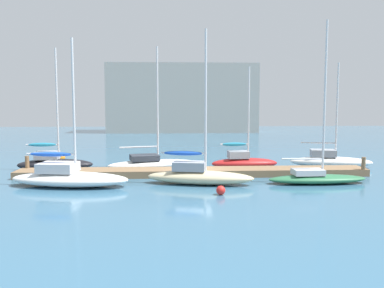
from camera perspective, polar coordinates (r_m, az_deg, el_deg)
name	(u,v)px	position (r m, az deg, el deg)	size (l,w,h in m)	color
ground_plane	(194,176)	(28.52, 0.21, -4.40)	(120.00, 120.00, 0.00)	#386684
dock_pier	(194,172)	(28.48, 0.21, -3.92)	(24.01, 2.15, 0.48)	#846647
dock_piling_near_end	(27,165)	(30.94, -21.91, -2.77)	(0.28, 0.28, 1.33)	#846647
dock_piling_far_end	(363,167)	(30.46, 22.71, -2.93)	(0.28, 0.28, 1.33)	#846647
sailboat_0	(54,162)	(32.14, -18.61, -2.44)	(5.57, 2.00, 9.00)	black
sailboat_1	(68,177)	(25.88, -16.81, -4.38)	(7.46, 3.45, 8.80)	white
sailboat_2	(152,162)	(31.73, -5.51, -2.56)	(7.34, 3.92, 9.24)	white
sailboat_3	(198,174)	(25.43, 0.91, -4.25)	(6.86, 3.09, 9.43)	beige
sailboat_4	(244,161)	(31.58, 7.20, -2.38)	(5.18, 1.95, 7.73)	#B21E1E
sailboat_5	(316,176)	(26.81, 16.90, -4.29)	(6.25, 1.82, 10.01)	#2D7047
sailboat_6	(330,160)	(33.80, 18.63, -2.15)	(6.47, 3.04, 8.09)	white
mooring_buoy_orange	(61,158)	(36.56, -17.76, -1.86)	(0.73, 0.73, 0.73)	orange
mooring_buoy_red	(221,190)	(22.64, 4.02, -6.43)	(0.51, 0.51, 0.51)	red
harbor_building_distant	(182,98)	(72.16, -1.38, 6.34)	(25.39, 8.93, 11.60)	#ADA89E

